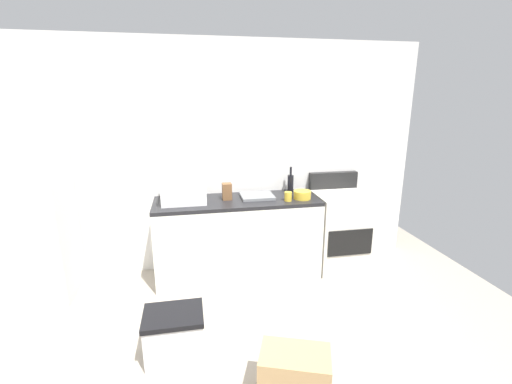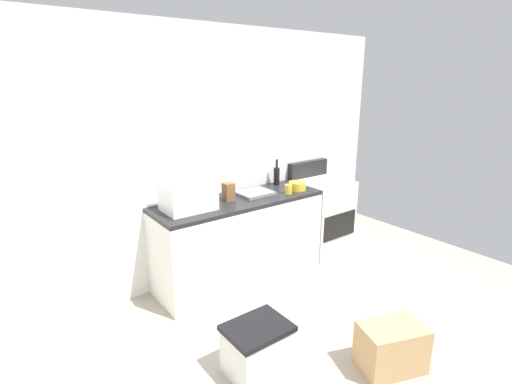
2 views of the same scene
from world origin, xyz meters
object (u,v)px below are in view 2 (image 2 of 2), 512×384
(microwave, at_px, (188,196))
(cardboard_box_large, at_px, (391,347))
(wine_bottle, at_px, (277,176))
(storage_bin, at_px, (257,348))
(mixing_bowl, at_px, (297,186))
(refrigerator, at_px, (6,265))
(knife_block, at_px, (229,192))
(coffee_mug, at_px, (288,189))
(stove_oven, at_px, (321,215))

(microwave, relative_size, cardboard_box_large, 0.98)
(wine_bottle, bearing_deg, storage_bin, -133.51)
(mixing_bowl, bearing_deg, cardboard_box_large, -109.01)
(refrigerator, bearing_deg, knife_block, 2.33)
(microwave, relative_size, mixing_bowl, 2.42)
(coffee_mug, distance_m, knife_block, 0.67)
(microwave, relative_size, storage_bin, 1.00)
(refrigerator, height_order, coffee_mug, refrigerator)
(mixing_bowl, bearing_deg, knife_block, 170.68)
(stove_oven, height_order, storage_bin, stove_oven)
(coffee_mug, bearing_deg, refrigerator, 177.67)
(refrigerator, xyz_separation_m, storage_bin, (1.37, -1.16, -0.61))
(microwave, distance_m, mixing_bowl, 1.28)
(stove_oven, bearing_deg, knife_block, 178.97)
(microwave, bearing_deg, cardboard_box_large, -68.73)
(microwave, distance_m, cardboard_box_large, 2.10)
(microwave, distance_m, wine_bottle, 1.24)
(coffee_mug, height_order, mixing_bowl, coffee_mug)
(mixing_bowl, height_order, cardboard_box_large, mixing_bowl)
(mixing_bowl, bearing_deg, microwave, 175.03)
(refrigerator, height_order, stove_oven, refrigerator)
(microwave, xyz_separation_m, storage_bin, (-0.11, -1.22, -0.84))
(wine_bottle, height_order, mixing_bowl, wine_bottle)
(microwave, distance_m, coffee_mug, 1.11)
(wine_bottle, distance_m, storage_bin, 2.11)
(cardboard_box_large, xyz_separation_m, storage_bin, (-0.81, 0.57, 0.01))
(stove_oven, xyz_separation_m, microwave, (-1.79, 0.00, 0.57))
(refrigerator, relative_size, wine_bottle, 5.35)
(stove_oven, relative_size, storage_bin, 2.39)
(knife_block, relative_size, mixing_bowl, 0.95)
(refrigerator, bearing_deg, mixing_bowl, -1.14)
(cardboard_box_large, distance_m, storage_bin, 0.99)
(refrigerator, xyz_separation_m, stove_oven, (3.27, 0.06, -0.34))
(stove_oven, bearing_deg, coffee_mug, -166.87)
(refrigerator, xyz_separation_m, microwave, (1.48, 0.06, 0.23))
(refrigerator, distance_m, wine_bottle, 2.73)
(stove_oven, height_order, coffee_mug, stove_oven)
(mixing_bowl, height_order, storage_bin, mixing_bowl)
(mixing_bowl, bearing_deg, stove_oven, 12.14)
(storage_bin, bearing_deg, mixing_bowl, 38.63)
(stove_oven, distance_m, storage_bin, 2.27)
(microwave, height_order, mixing_bowl, microwave)
(refrigerator, distance_m, stove_oven, 3.29)
(knife_block, distance_m, storage_bin, 1.58)
(refrigerator, distance_m, cardboard_box_large, 2.85)
(stove_oven, relative_size, knife_block, 6.11)
(cardboard_box_large, bearing_deg, knife_block, 97.44)
(coffee_mug, height_order, storage_bin, coffee_mug)
(knife_block, xyz_separation_m, storage_bin, (-0.57, -1.24, -0.80))
(stove_oven, height_order, mixing_bowl, stove_oven)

